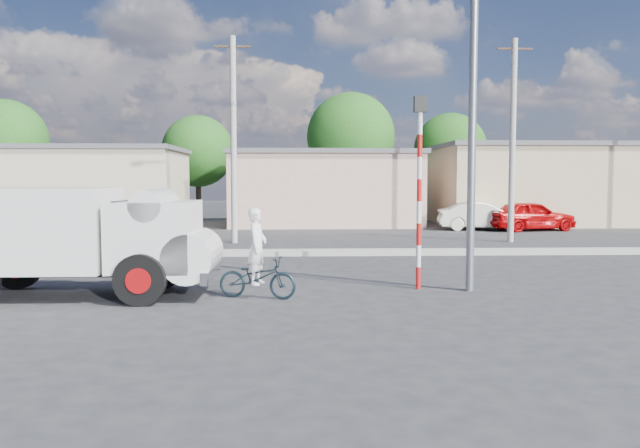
{
  "coord_description": "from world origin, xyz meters",
  "views": [
    {
      "loc": [
        0.4,
        -12.5,
        2.5
      ],
      "look_at": [
        1.06,
        4.16,
        1.3
      ],
      "focal_mm": 35.0,
      "sensor_mm": 36.0,
      "label": 1
    }
  ],
  "objects_px": {
    "streetlight": "(466,66)",
    "cyclist": "(257,261)",
    "bicycle": "(257,278)",
    "car_cream": "(481,216)",
    "traffic_pole": "(419,175)",
    "truck": "(83,237)",
    "car_red": "(531,216)"
  },
  "relations": [
    {
      "from": "bicycle",
      "to": "car_cream",
      "type": "distance_m",
      "value": 19.89
    },
    {
      "from": "car_cream",
      "to": "truck",
      "type": "bearing_deg",
      "value": 147.26
    },
    {
      "from": "car_red",
      "to": "traffic_pole",
      "type": "relative_size",
      "value": 0.98
    },
    {
      "from": "car_cream",
      "to": "traffic_pole",
      "type": "relative_size",
      "value": 0.97
    },
    {
      "from": "truck",
      "to": "car_cream",
      "type": "distance_m",
      "value": 21.73
    },
    {
      "from": "truck",
      "to": "traffic_pole",
      "type": "xyz_separation_m",
      "value": [
        7.31,
        0.66,
        1.31
      ]
    },
    {
      "from": "car_red",
      "to": "streetlight",
      "type": "distance_m",
      "value": 18.37
    },
    {
      "from": "truck",
      "to": "cyclist",
      "type": "bearing_deg",
      "value": -4.62
    },
    {
      "from": "bicycle",
      "to": "car_red",
      "type": "distance_m",
      "value": 20.82
    },
    {
      "from": "truck",
      "to": "cyclist",
      "type": "distance_m",
      "value": 3.76
    },
    {
      "from": "truck",
      "to": "car_red",
      "type": "distance_m",
      "value": 22.96
    },
    {
      "from": "car_red",
      "to": "traffic_pole",
      "type": "distance_m",
      "value": 18.13
    },
    {
      "from": "truck",
      "to": "car_red",
      "type": "relative_size",
      "value": 1.32
    },
    {
      "from": "bicycle",
      "to": "streetlight",
      "type": "height_order",
      "value": "streetlight"
    },
    {
      "from": "bicycle",
      "to": "car_cream",
      "type": "relative_size",
      "value": 0.4
    },
    {
      "from": "car_cream",
      "to": "car_red",
      "type": "bearing_deg",
      "value": -93.51
    },
    {
      "from": "bicycle",
      "to": "car_red",
      "type": "relative_size",
      "value": 0.39
    },
    {
      "from": "traffic_pole",
      "to": "streetlight",
      "type": "distance_m",
      "value": 2.56
    },
    {
      "from": "bicycle",
      "to": "traffic_pole",
      "type": "bearing_deg",
      "value": -59.33
    },
    {
      "from": "bicycle",
      "to": "car_cream",
      "type": "xyz_separation_m",
      "value": [
        9.95,
        17.23,
        0.25
      ]
    },
    {
      "from": "truck",
      "to": "car_cream",
      "type": "height_order",
      "value": "truck"
    },
    {
      "from": "traffic_pole",
      "to": "truck",
      "type": "bearing_deg",
      "value": -174.82
    },
    {
      "from": "streetlight",
      "to": "bicycle",
      "type": "bearing_deg",
      "value": -171.18
    },
    {
      "from": "bicycle",
      "to": "car_cream",
      "type": "height_order",
      "value": "car_cream"
    },
    {
      "from": "cyclist",
      "to": "traffic_pole",
      "type": "bearing_deg",
      "value": -59.33
    },
    {
      "from": "cyclist",
      "to": "car_cream",
      "type": "height_order",
      "value": "cyclist"
    },
    {
      "from": "car_cream",
      "to": "traffic_pole",
      "type": "distance_m",
      "value": 17.52
    },
    {
      "from": "bicycle",
      "to": "streetlight",
      "type": "relative_size",
      "value": 0.19
    },
    {
      "from": "streetlight",
      "to": "cyclist",
      "type": "bearing_deg",
      "value": -171.18
    },
    {
      "from": "truck",
      "to": "traffic_pole",
      "type": "bearing_deg",
      "value": 5.82
    },
    {
      "from": "streetlight",
      "to": "car_red",
      "type": "bearing_deg",
      "value": 64.42
    },
    {
      "from": "cyclist",
      "to": "truck",
      "type": "bearing_deg",
      "value": 99.84
    }
  ]
}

